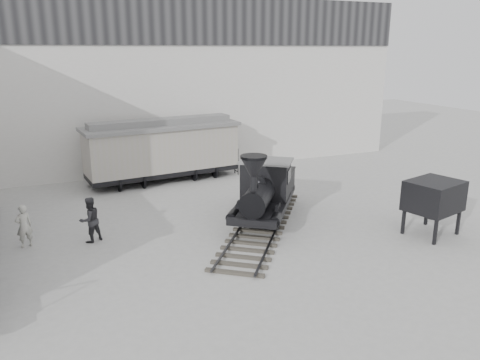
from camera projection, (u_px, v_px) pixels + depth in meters
name	position (u px, v px, depth m)	size (l,w,h in m)	color
ground	(256.00, 254.00, 18.37)	(90.00, 90.00, 0.00)	#9E9E9B
north_wall	(160.00, 85.00, 30.18)	(34.00, 2.51, 11.00)	silver
locomotive	(264.00, 194.00, 21.58)	(7.75, 9.44, 3.57)	#3F3B36
boxcar	(162.00, 149.00, 28.16)	(9.55, 3.89, 3.80)	black
visitor_a	(24.00, 226.00, 18.85)	(0.65, 0.43, 1.78)	#BBBAAE
visitor_b	(90.00, 220.00, 19.34)	(0.94, 0.73, 1.93)	#27272A
coal_hopper	(433.00, 200.00, 19.97)	(2.58, 2.30, 2.40)	black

